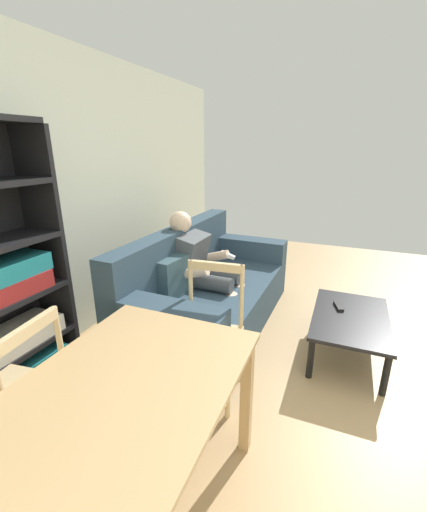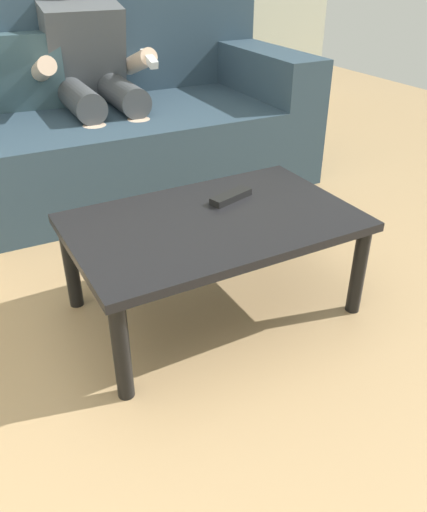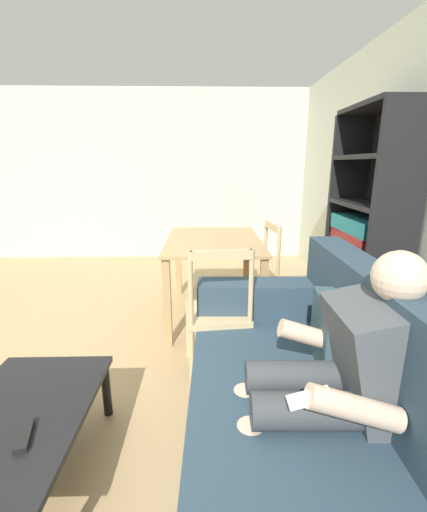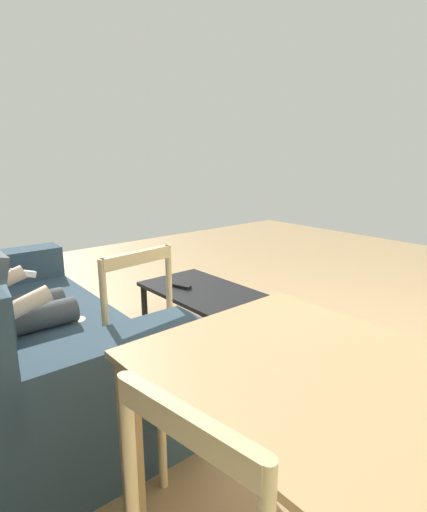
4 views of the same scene
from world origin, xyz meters
The scene contains 4 objects.
couch centered at (0.88, 1.69, 0.33)m, with size 2.14×1.03×0.95m.
person_lounging centered at (0.89, 1.74, 0.58)m, with size 0.60×0.88×1.12m.
coffee_table centered at (0.84, 0.36, 0.32)m, with size 0.95×0.60×0.36m.
tv_remote centered at (0.97, 0.46, 0.37)m, with size 0.05×0.17×0.02m, color black.
Camera 2 is at (0.10, -0.99, 1.13)m, focal length 36.37 mm.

